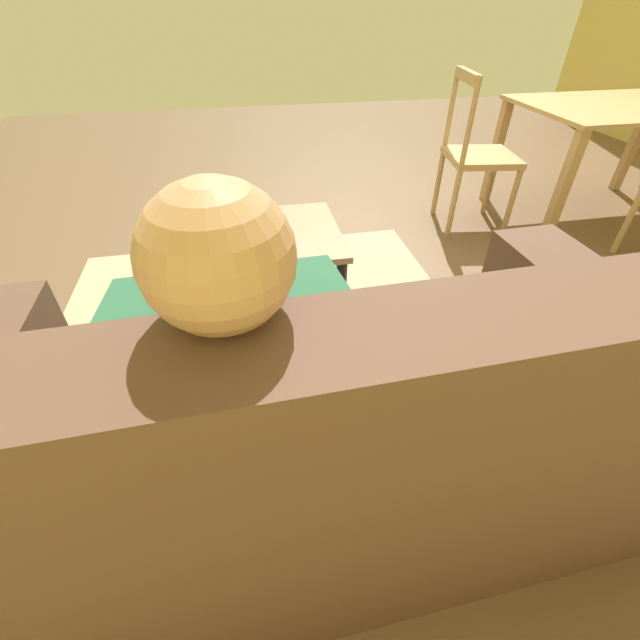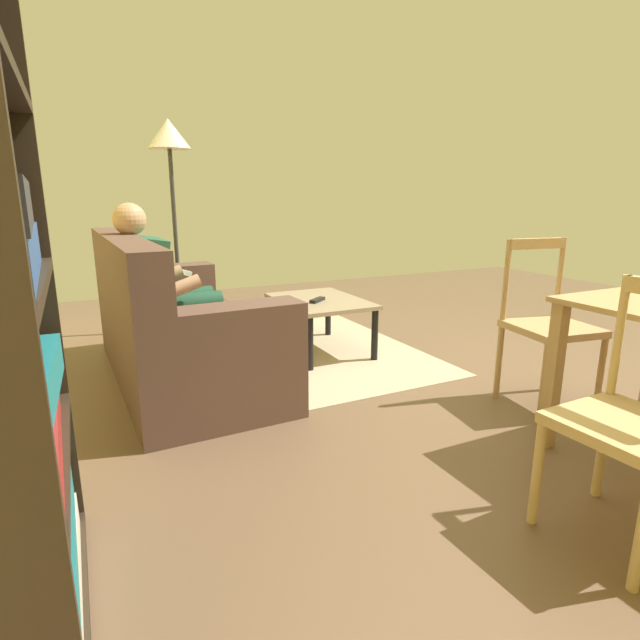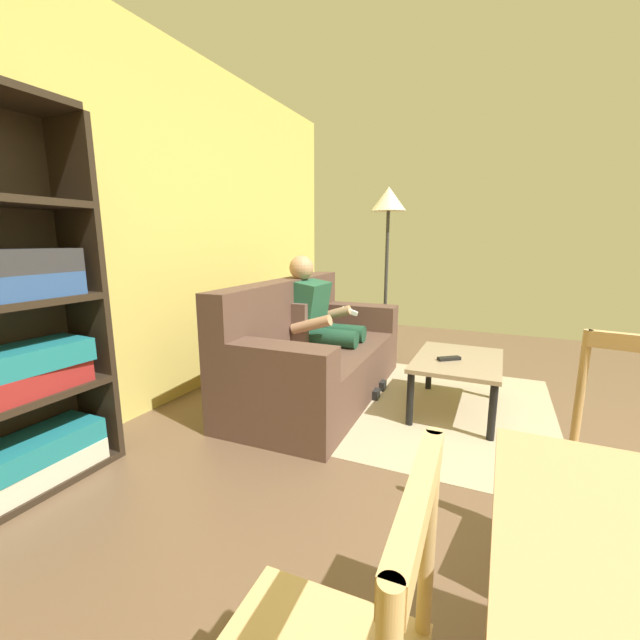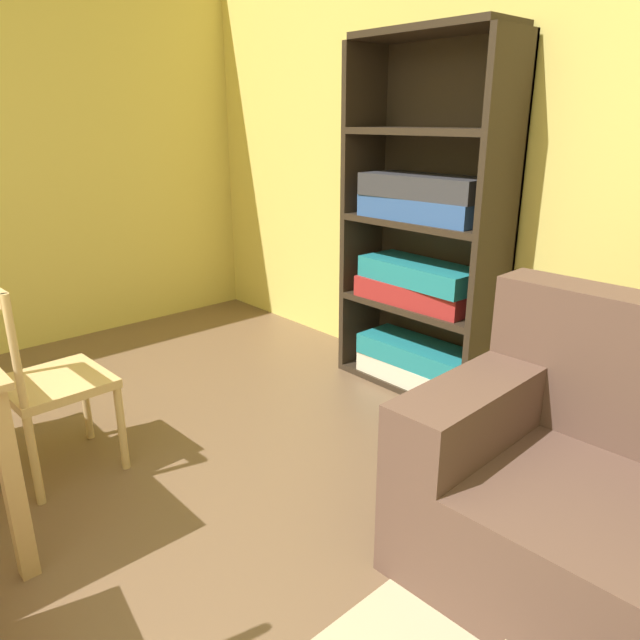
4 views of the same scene
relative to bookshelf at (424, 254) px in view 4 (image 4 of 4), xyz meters
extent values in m
cube|color=#DBC660|center=(0.84, 0.25, 0.58)|extent=(6.20, 0.12, 2.76)
cube|color=brown|center=(1.00, -0.89, -0.27)|extent=(0.27, 0.88, 0.24)
cube|color=#2D2319|center=(-0.47, -0.01, 0.16)|extent=(0.04, 0.36, 1.93)
cube|color=#2D2319|center=(0.45, -0.01, 0.16)|extent=(0.04, 0.36, 1.93)
cube|color=#2D2319|center=(-0.01, 0.16, 0.16)|extent=(0.95, 0.02, 1.93)
cube|color=#2D2319|center=(-0.01, -0.01, -0.78)|extent=(0.88, 0.36, 0.04)
cube|color=#2D2319|center=(-0.01, -0.01, -0.30)|extent=(0.88, 0.36, 0.04)
cube|color=#2D2319|center=(-0.01, -0.01, 0.18)|extent=(0.88, 0.36, 0.04)
cube|color=#2D2319|center=(-0.01, -0.01, 0.66)|extent=(0.88, 0.36, 0.04)
cube|color=#2D2319|center=(-0.01, -0.01, 1.14)|extent=(0.88, 0.36, 0.04)
cube|color=beige|center=(0.02, -0.03, -0.71)|extent=(0.72, 0.29, 0.12)
cube|color=teal|center=(0.02, -0.03, -0.59)|extent=(0.72, 0.30, 0.12)
cube|color=maroon|center=(-0.01, -0.03, -0.22)|extent=(0.72, 0.31, 0.12)
cube|color=teal|center=(0.01, -0.03, -0.10)|extent=(0.73, 0.32, 0.12)
cube|color=#2D5193|center=(0.00, -0.03, 0.26)|extent=(0.72, 0.31, 0.12)
cube|color=#333338|center=(0.01, -0.03, 0.38)|extent=(0.73, 0.32, 0.12)
cube|color=tan|center=(0.09, -2.26, -0.44)|extent=(0.06, 0.06, 0.72)
cube|color=tan|center=(-0.50, -1.91, -0.37)|extent=(0.44, 0.44, 0.04)
cylinder|color=tan|center=(-0.31, -1.71, -0.59)|extent=(0.04, 0.04, 0.43)
cylinder|color=tan|center=(-0.69, -1.72, -0.59)|extent=(0.04, 0.04, 0.43)
cylinder|color=tan|center=(-0.30, -2.09, -0.59)|extent=(0.04, 0.04, 0.43)
cylinder|color=tan|center=(-0.68, -2.10, -0.59)|extent=(0.04, 0.04, 0.43)
cylinder|color=tan|center=(-0.30, -2.09, -0.13)|extent=(0.03, 0.03, 0.49)
camera|label=1|loc=(1.99, -0.10, 0.52)|focal=23.52mm
camera|label=2|loc=(-1.46, -0.27, 0.40)|focal=28.28mm
camera|label=3|loc=(-1.05, -2.19, 0.48)|focal=22.39mm
camera|label=4|loc=(2.03, -2.62, 0.73)|focal=33.12mm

